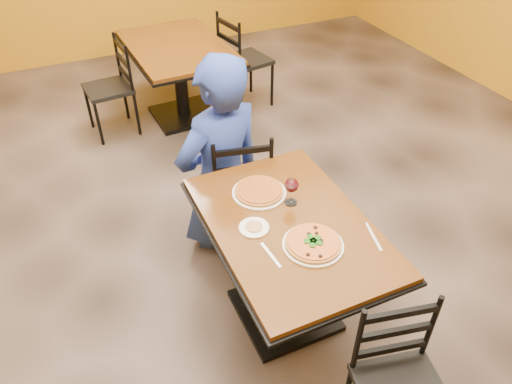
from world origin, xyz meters
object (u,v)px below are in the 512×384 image
table_main (288,249)px  plate_far (259,193)px  side_plate (254,228)px  table_second (179,64)px  chair_second_left (108,89)px  diner (220,155)px  chair_second_right (246,61)px  wine_glass (291,190)px  plate_main (313,245)px  pizza_far (259,191)px  chair_main_far (239,182)px  pizza_main (313,243)px

table_main → plate_far: plate_far is taller
side_plate → table_second: bearing=81.8°
chair_second_left → diner: (0.43, -1.80, 0.25)m
chair_second_right → wine_glass: (-0.79, -2.47, 0.36)m
plate_main → pizza_far: size_ratio=1.11×
pizza_far → plate_far: bearing=180.0°
table_main → chair_second_right: 2.76m
chair_second_right → table_main: bearing=151.0°
table_main → plate_main: 0.28m
table_second → chair_second_left: bearing=180.0°
plate_main → diner: bearing=96.1°
plate_main → table_main: bearing=98.0°
table_main → plate_far: (-0.04, 0.30, 0.20)m
chair_second_left → pizza_far: 2.40m
chair_main_far → wine_glass: wine_glass is taller
chair_second_left → pizza_far: bearing=6.2°
chair_main_far → diner: diner is taller
table_main → diner: bearing=95.6°
chair_second_left → chair_second_right: size_ratio=0.93×
chair_second_left → wine_glass: (0.59, -2.47, 0.40)m
table_main → pizza_far: pizza_far is taller
pizza_main → table_main: bearing=98.0°
table_main → side_plate: (-0.19, 0.04, 0.20)m
pizza_main → plate_far: pizza_main is taller
table_main → chair_main_far: size_ratio=1.38×
diner → pizza_far: size_ratio=4.98×
diner → plate_main: (0.11, -1.03, 0.06)m
table_main → table_second: bearing=86.0°
diner → plate_main: diner is taller
diner → side_plate: size_ratio=8.71×
diner → plate_main: bearing=81.2°
side_plate → wine_glass: (0.27, 0.11, 0.08)m
plate_main → plate_far: (-0.07, 0.49, 0.00)m
diner → wine_glass: diner is taller
plate_main → wine_glass: size_ratio=1.72×
table_second → side_plate: side_plate is taller
chair_main_far → diner: size_ratio=0.64×
chair_second_right → plate_far: size_ratio=3.07×
plate_far → chair_second_left: bearing=101.4°
pizza_main → side_plate: (-0.22, 0.24, -0.02)m
plate_main → chair_second_right: bearing=73.3°
diner → pizza_main: (0.11, -1.03, 0.07)m
chair_main_far → plate_far: chair_main_far is taller
chair_second_right → wine_glass: chair_second_right is taller
table_second → side_plate: bearing=-98.2°
chair_second_left → pizza_main: chair_second_left is taller
side_plate → wine_glass: size_ratio=0.89×
chair_second_right → pizza_far: (-0.92, -2.33, 0.30)m
chair_second_left → wine_glass: size_ratio=4.91×
pizza_main → plate_far: 0.50m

